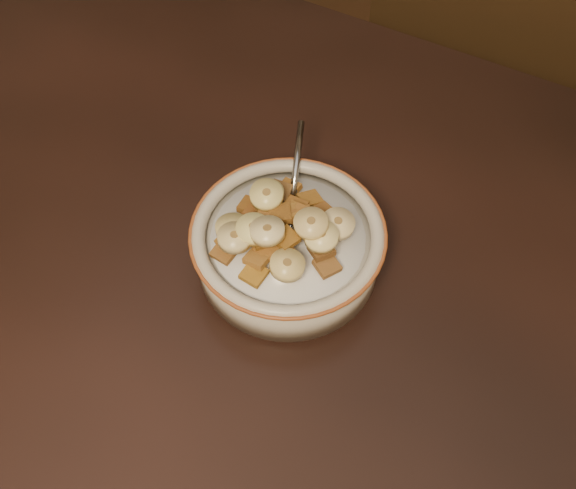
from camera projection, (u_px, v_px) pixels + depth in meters
The scene contains 42 objects.
table at pixel (207, 299), 0.63m from camera, with size 1.40×0.90×0.04m, color black.
chair at pixel (433, 172), 1.09m from camera, with size 0.40×0.40×0.91m, color black.
cereal_bowl at pixel (288, 250), 0.62m from camera, with size 0.18×0.18×0.04m, color beige.
milk at pixel (288, 237), 0.60m from camera, with size 0.15×0.15×0.00m, color silver.
spoon at pixel (291, 211), 0.61m from camera, with size 0.03×0.04×0.01m, color #8C949F.
cereal_square_0 at pixel (330, 229), 0.59m from camera, with size 0.02×0.02×0.01m, color brown.
cereal_square_1 at pixel (268, 248), 0.57m from camera, with size 0.02×0.02×0.01m, color brown.
cereal_square_2 at pixel (297, 214), 0.59m from camera, with size 0.02×0.02×0.01m, color brown.
cereal_square_3 at pixel (270, 209), 0.59m from camera, with size 0.02×0.02×0.01m, color olive.
cereal_square_4 at pixel (229, 240), 0.59m from camera, with size 0.02×0.02×0.01m, color olive.
cereal_square_5 at pixel (280, 251), 0.57m from camera, with size 0.02×0.02×0.01m, color brown.
cereal_square_6 at pixel (288, 212), 0.59m from camera, with size 0.02×0.02×0.01m, color brown.
cereal_square_7 at pixel (288, 189), 0.62m from camera, with size 0.02×0.02×0.01m, color brown.
cereal_square_8 at pixel (250, 206), 0.61m from camera, with size 0.02×0.02×0.01m, color brown.
cereal_square_9 at pixel (224, 252), 0.58m from camera, with size 0.02×0.02×0.01m, color brown.
cereal_square_10 at pixel (295, 207), 0.60m from camera, with size 0.02×0.02×0.01m, color brown.
cereal_square_11 at pixel (268, 218), 0.58m from camera, with size 0.02×0.02×0.01m, color #8E5D2A.
cereal_square_12 at pixel (261, 232), 0.58m from camera, with size 0.02×0.02×0.01m, color brown.
cereal_square_13 at pixel (303, 217), 0.59m from camera, with size 0.02×0.02×0.01m, color brown.
cereal_square_14 at pixel (254, 274), 0.57m from camera, with size 0.02×0.02×0.01m, color #98671C.
cereal_square_15 at pixel (255, 214), 0.60m from camera, with size 0.02×0.02×0.01m, color brown.
cereal_square_16 at pixel (310, 200), 0.61m from camera, with size 0.02×0.02×0.01m, color #975B1D.
cereal_square_17 at pixel (265, 240), 0.58m from camera, with size 0.02×0.02×0.01m, color brown.
cereal_square_18 at pixel (327, 265), 0.57m from camera, with size 0.02×0.02×0.01m, color brown.
cereal_square_19 at pixel (280, 192), 0.62m from camera, with size 0.02×0.02×0.01m, color brown.
cereal_square_20 at pixel (322, 213), 0.60m from camera, with size 0.02×0.02×0.01m, color brown.
cereal_square_21 at pixel (286, 238), 0.57m from camera, with size 0.02×0.02×0.01m, color brown.
cereal_square_22 at pixel (321, 250), 0.57m from camera, with size 0.02×0.02×0.01m, color brown.
cereal_square_23 at pixel (265, 203), 0.60m from camera, with size 0.02×0.02×0.01m, color #965F32.
cereal_square_24 at pixel (280, 214), 0.58m from camera, with size 0.02×0.02×0.01m, color brown.
cereal_square_25 at pixel (258, 258), 0.57m from camera, with size 0.02×0.02×0.01m, color brown.
cereal_square_26 at pixel (304, 218), 0.58m from camera, with size 0.02×0.02×0.01m, color brown.
banana_slice_0 at pixel (287, 265), 0.56m from camera, with size 0.03×0.03×0.01m, color #DBBC69.
banana_slice_1 at pixel (311, 224), 0.57m from camera, with size 0.03×0.03×0.01m, color #D7BF85.
banana_slice_2 at pixel (235, 238), 0.57m from camera, with size 0.03×0.03×0.01m, color #CCBB82.
banana_slice_3 at pixel (321, 237), 0.57m from camera, with size 0.03×0.03×0.01m, color #FFEAAC.
banana_slice_4 at pixel (253, 229), 0.57m from camera, with size 0.03×0.03×0.01m, color #E8D47A.
banana_slice_5 at pixel (267, 231), 0.56m from camera, with size 0.03×0.03×0.01m, color #FAE0A0.
banana_slice_6 at pixel (267, 193), 0.60m from camera, with size 0.03×0.03×0.01m, color #F4D785.
banana_slice_7 at pixel (233, 228), 0.58m from camera, with size 0.03×0.03×0.01m, color #F5DB86.
banana_slice_8 at pixel (267, 195), 0.59m from camera, with size 0.03×0.03×0.01m, color #F1DB80.
banana_slice_9 at pixel (338, 224), 0.58m from camera, with size 0.03×0.03×0.01m, color #F5DE9C.
Camera 1 is at (0.22, -0.24, 1.28)m, focal length 40.00 mm.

